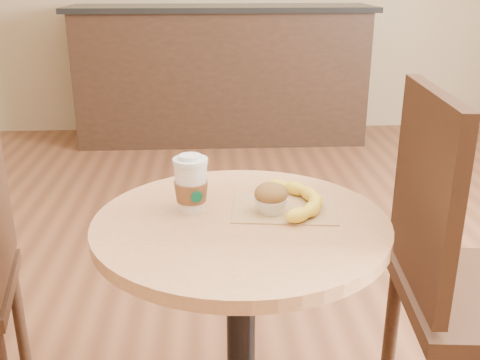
{
  "coord_description": "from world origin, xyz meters",
  "views": [
    {
      "loc": [
        -0.11,
        -1.25,
        1.27
      ],
      "look_at": [
        -0.04,
        -0.05,
        0.83
      ],
      "focal_mm": 42.0,
      "sensor_mm": 36.0,
      "label": 1
    }
  ],
  "objects_px": {
    "cafe_table": "(241,306)",
    "coffee_cup": "(191,186)",
    "muffin": "(271,198)",
    "banana": "(298,199)",
    "chair_right": "(468,277)"
  },
  "relations": [
    {
      "from": "cafe_table",
      "to": "coffee_cup",
      "type": "xyz_separation_m",
      "value": [
        -0.11,
        0.06,
        0.29
      ]
    },
    {
      "from": "muffin",
      "to": "banana",
      "type": "bearing_deg",
      "value": 25.48
    },
    {
      "from": "cafe_table",
      "to": "chair_right",
      "type": "height_order",
      "value": "chair_right"
    },
    {
      "from": "chair_right",
      "to": "muffin",
      "type": "xyz_separation_m",
      "value": [
        -0.49,
        0.0,
        0.22
      ]
    },
    {
      "from": "cafe_table",
      "to": "muffin",
      "type": "relative_size",
      "value": 9.49
    },
    {
      "from": "muffin",
      "to": "cafe_table",
      "type": "bearing_deg",
      "value": -156.9
    },
    {
      "from": "chair_right",
      "to": "banana",
      "type": "xyz_separation_m",
      "value": [
        -0.43,
        0.04,
        0.2
      ]
    },
    {
      "from": "banana",
      "to": "muffin",
      "type": "bearing_deg",
      "value": -156.56
    },
    {
      "from": "cafe_table",
      "to": "muffin",
      "type": "xyz_separation_m",
      "value": [
        0.07,
        0.03,
        0.26
      ]
    },
    {
      "from": "banana",
      "to": "chair_right",
      "type": "bearing_deg",
      "value": -7.01
    },
    {
      "from": "coffee_cup",
      "to": "muffin",
      "type": "distance_m",
      "value": 0.19
    },
    {
      "from": "cafe_table",
      "to": "chair_right",
      "type": "relative_size",
      "value": 0.73
    },
    {
      "from": "coffee_cup",
      "to": "muffin",
      "type": "bearing_deg",
      "value": -29.74
    },
    {
      "from": "cafe_table",
      "to": "coffee_cup",
      "type": "relative_size",
      "value": 5.55
    },
    {
      "from": "coffee_cup",
      "to": "muffin",
      "type": "relative_size",
      "value": 1.71
    }
  ]
}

